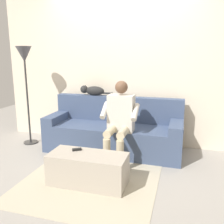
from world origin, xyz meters
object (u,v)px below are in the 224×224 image
couch (114,132)px  coffee_table (88,169)px  cat_on_backrest (92,90)px  remote_black (77,149)px  person_solo_seated (120,118)px  floor_lamp (25,64)px

couch → coffee_table: size_ratio=2.31×
coffee_table → cat_on_backrest: size_ratio=1.61×
remote_black → coffee_table: bearing=122.3°
person_solo_seated → cat_on_backrest: bearing=-44.3°
couch → cat_on_backrest: size_ratio=3.72×
couch → floor_lamp: 1.84m
couch → floor_lamp: bearing=3.3°
couch → person_solo_seated: (-0.19, 0.39, 0.34)m
person_solo_seated → floor_lamp: 1.86m
floor_lamp → cat_on_backrest: bearing=-162.7°
floor_lamp → couch: bearing=-176.7°
person_solo_seated → remote_black: bearing=61.6°
remote_black → floor_lamp: (1.32, -0.97, 0.98)m
coffee_table → remote_black: (0.17, -0.08, 0.20)m
person_solo_seated → floor_lamp: size_ratio=0.70×
coffee_table → cat_on_backrest: (0.45, -1.37, 0.73)m
coffee_table → cat_on_backrest: cat_on_backrest is taller
coffee_table → floor_lamp: (1.49, -1.04, 1.18)m
coffee_table → floor_lamp: size_ratio=0.56×
person_solo_seated → cat_on_backrest: (0.64, -0.63, 0.28)m
couch → coffee_table: bearing=90.0°
coffee_table → remote_black: size_ratio=8.17×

